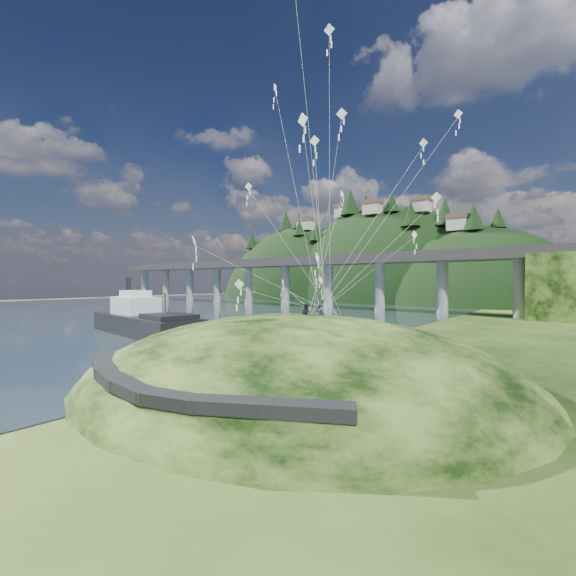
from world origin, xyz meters
The scene contains 10 objects.
ground centered at (0.00, 0.00, 0.00)m, with size 320.00×320.00×0.00m, color black.
water centered at (-72.00, 30.00, 0.01)m, with size 240.00×240.00×0.00m, color #2D4353.
grass_hill centered at (8.00, 2.00, -1.50)m, with size 36.00×32.00×13.00m.
footpath centered at (7.46, -9.74, 2.08)m, with size 22.29×5.84×0.83m.
bridge centered at (-26.46, 70.07, 9.70)m, with size 160.00×11.00×15.00m.
far_ridge centered at (-43.58, 122.17, -7.44)m, with size 153.00×70.00×94.50m.
work_barge centered at (-24.50, 8.61, 2.05)m, with size 24.03×9.54×8.18m.
wooden_dock centered at (-6.05, 5.89, 0.39)m, with size 12.61×5.39×0.90m.
kite_flyers centered at (8.62, 2.97, 5.88)m, with size 1.46×1.65×1.86m.
kite_swarm centered at (9.29, 3.31, 15.33)m, with size 16.06×16.40×20.92m.
Camera 1 is at (25.92, -21.83, 7.62)m, focal length 24.00 mm.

